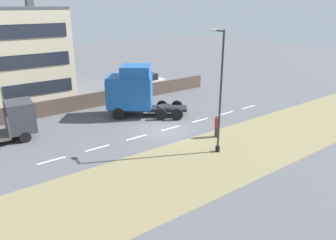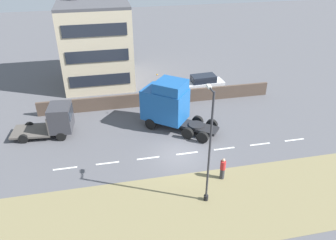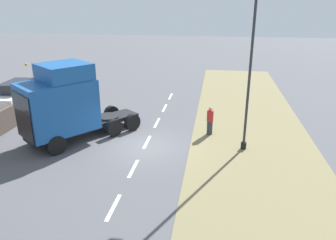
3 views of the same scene
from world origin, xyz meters
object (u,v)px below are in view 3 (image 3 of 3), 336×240
at_px(parked_car, 17,96).
at_px(pedestrian, 210,121).
at_px(lamp_post, 247,82).
at_px(lorry_cab, 63,104).

height_order(parked_car, pedestrian, parked_car).
relative_size(parked_car, lamp_post, 0.61).
height_order(lorry_cab, parked_car, lorry_cab).
xyz_separation_m(parked_car, lamp_post, (-16.10, 4.65, 2.75)).
bearing_deg(parked_car, pedestrian, 164.93).
distance_m(lorry_cab, parked_car, 8.14).
bearing_deg(pedestrian, parked_car, -11.22).
bearing_deg(lorry_cab, lamp_post, -138.67).
bearing_deg(lamp_post, lorry_cab, 2.93).
distance_m(lorry_cab, lamp_post, 10.05).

